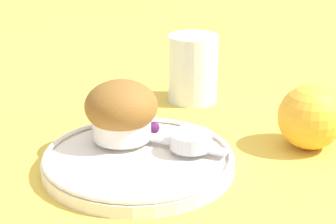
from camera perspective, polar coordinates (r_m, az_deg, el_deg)
ground_plane at (r=0.65m, az=-3.59°, el=-5.41°), size 3.00×3.00×0.00m
plate at (r=0.64m, az=-3.06°, el=-4.92°), size 0.22×0.22×0.02m
muffin at (r=0.66m, az=-4.76°, el=0.13°), size 0.09×0.09×0.07m
cream_ramekin at (r=0.64m, az=2.32°, el=-2.80°), size 0.05×0.05×0.02m
berry_pair at (r=0.69m, az=-1.85°, el=-1.45°), size 0.03×0.01×0.01m
butter_knife at (r=0.66m, az=-1.04°, el=-2.73°), size 0.17×0.07×0.00m
orange_fruit at (r=0.70m, az=14.29°, el=-0.50°), size 0.08×0.08×0.08m
juice_glass at (r=0.84m, az=2.54°, el=4.45°), size 0.07×0.07×0.10m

